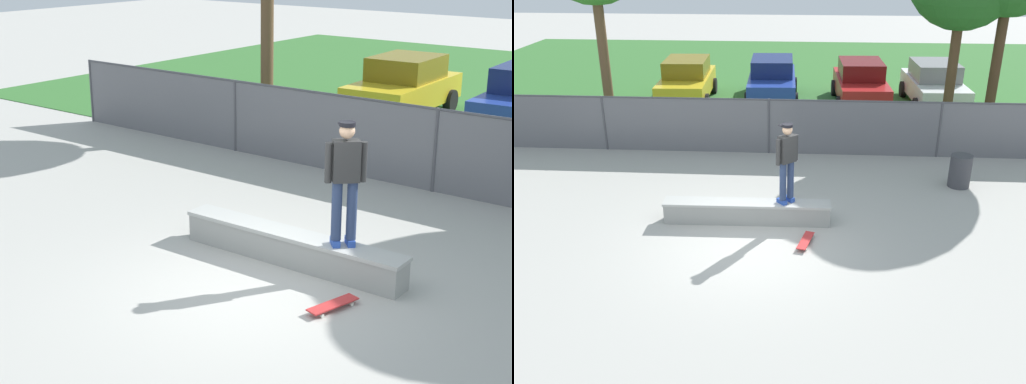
# 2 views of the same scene
# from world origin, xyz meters

# --- Properties ---
(ground_plane) EXTENTS (80.00, 80.00, 0.00)m
(ground_plane) POSITION_xyz_m (0.00, 0.00, 0.00)
(ground_plane) COLOR #ADAAA3
(grass_strip) EXTENTS (31.97, 20.00, 0.02)m
(grass_strip) POSITION_xyz_m (0.00, 15.98, 0.01)
(grass_strip) COLOR #336B2D
(grass_strip) RESTS_ON ground
(concrete_ledge) EXTENTS (3.79, 0.54, 0.50)m
(concrete_ledge) POSITION_xyz_m (-0.19, 1.11, 0.25)
(concrete_ledge) COLOR #999993
(concrete_ledge) RESTS_ON ground
(skateboarder) EXTENTS (0.47, 0.45, 1.84)m
(skateboarder) POSITION_xyz_m (0.70, 1.14, 1.53)
(skateboarder) COLOR #2647A5
(skateboarder) RESTS_ON concrete_ledge
(skateboard) EXTENTS (0.39, 0.82, 0.09)m
(skateboard) POSITION_xyz_m (1.15, 0.18, 0.07)
(skateboard) COLOR red
(skateboard) RESTS_ON ground
(chainlink_fence) EXTENTS (20.04, 0.07, 1.67)m
(chainlink_fence) POSITION_xyz_m (0.00, 5.68, 0.92)
(chainlink_fence) COLOR #4C4C51
(chainlink_fence) RESTS_ON ground
(car_yellow) EXTENTS (2.15, 4.27, 1.66)m
(car_yellow) POSITION_xyz_m (-3.64, 11.46, 0.84)
(car_yellow) COLOR gold
(car_yellow) RESTS_ON ground
(car_blue) EXTENTS (2.15, 4.27, 1.66)m
(car_blue) POSITION_xyz_m (-0.29, 11.84, 0.84)
(car_blue) COLOR #233D9E
(car_blue) RESTS_ON ground
(car_red) EXTENTS (2.15, 4.27, 1.66)m
(car_red) POSITION_xyz_m (3.17, 11.49, 0.84)
(car_red) COLOR #B21E1E
(car_red) RESTS_ON ground
(car_white) EXTENTS (2.15, 4.27, 1.66)m
(car_white) POSITION_xyz_m (5.98, 11.45, 0.84)
(car_white) COLOR silver
(car_white) RESTS_ON ground
(trash_bin) EXTENTS (0.56, 0.56, 0.86)m
(trash_bin) POSITION_xyz_m (5.12, 3.50, 0.43)
(trash_bin) COLOR #3F3F44
(trash_bin) RESTS_ON ground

